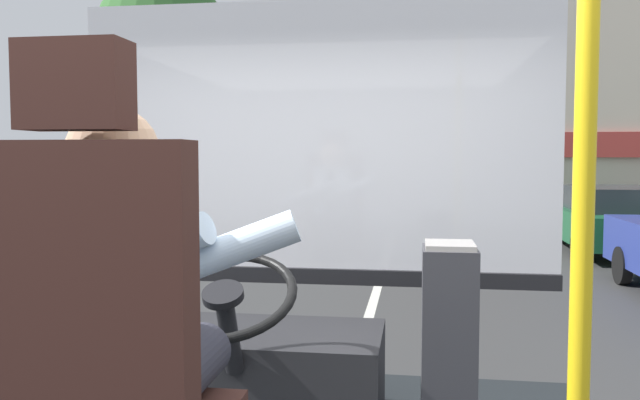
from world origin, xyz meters
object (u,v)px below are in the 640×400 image
Objects in this scene: driver_seat at (107,397)px; handrail_pole at (584,194)px; bus_driver at (127,305)px; parked_car_green at (610,218)px; fare_box at (448,349)px; steering_console at (252,373)px.

driver_seat is 1.12m from handrail_pole.
parked_car_green is (4.45, 11.87, -0.83)m from bus_driver.
fare_box is (-0.20, 1.12, -0.66)m from handrail_pole.
handrail_pole is at bearing -4.71° from bus_driver.
steering_console is 0.52× the size of handrail_pole.
steering_console reaches higher than parked_car_green.
bus_driver is 0.96× the size of fare_box.
handrail_pole reaches higher than fare_box.
driver_seat is 1.42m from fare_box.
driver_seat is 0.65× the size of handrail_pole.
driver_seat is 12.80m from parked_car_green.
driver_seat is 1.35m from steering_console.
bus_driver is at bearing -110.55° from parked_car_green.
steering_console is at bearing 128.80° from handrail_pole.
driver_seat reaches higher than fare_box.
bus_driver is 0.71× the size of steering_console.
steering_console is (0.00, 1.29, -0.38)m from driver_seat.
driver_seat is 1.25× the size of steering_console.
bus_driver reaches higher than steering_console.
bus_driver is (0.00, 0.11, 0.18)m from driver_seat.
bus_driver is 1.31m from steering_console.
steering_console is 1.83m from handrail_pole.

